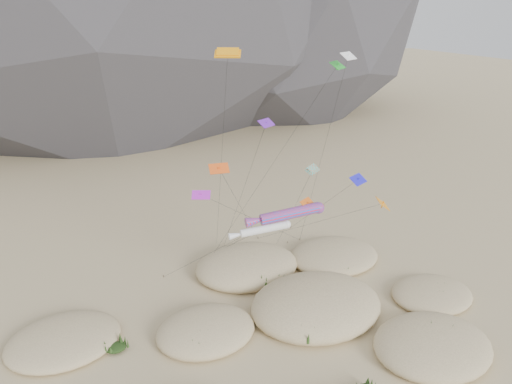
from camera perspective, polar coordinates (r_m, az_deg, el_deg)
ground at (r=54.79m, az=7.73°, el=-17.31°), size 500.00×500.00×0.00m
dunes at (r=57.48m, az=3.82°, el=-14.16°), size 52.06×39.29×4.27m
dune_grass at (r=56.84m, az=5.20°, el=-14.50°), size 43.07×30.46×1.56m
kite_stakes at (r=72.63m, az=-1.26°, el=-6.52°), size 22.59×5.30×0.30m
rainbow_tube_kite at (r=55.41m, az=3.61°, el=-2.54°), size 9.18×18.13×12.69m
white_tube_kite at (r=54.42m, az=0.63°, el=-4.34°), size 7.03×16.83×11.18m
orange_parafoil at (r=50.16m, az=-3.28°, el=15.13°), size 6.35×17.54×29.58m
multi_parafoil at (r=55.83m, az=6.43°, el=2.46°), size 4.16×14.11×16.75m
delta_kites at (r=56.54m, az=6.24°, el=4.29°), size 23.24×21.89×28.28m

